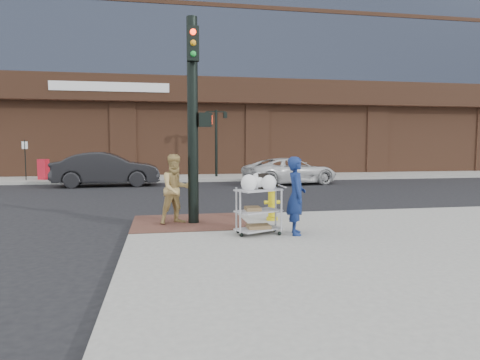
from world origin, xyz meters
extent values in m
plane|color=black|center=(0.00, 0.00, 0.00)|extent=(220.00, 220.00, 0.00)
cube|color=gray|center=(12.50, 32.00, 0.07)|extent=(65.00, 36.00, 0.15)
cube|color=brown|center=(-0.60, 0.90, 0.16)|extent=(2.80, 2.40, 0.01)
cube|color=brown|center=(5.00, 31.00, 14.15)|extent=(42.00, 26.00, 28.00)
cylinder|color=black|center=(2.00, 16.00, 2.15)|extent=(0.16, 0.16, 4.00)
cube|color=black|center=(2.00, 16.00, 4.05)|extent=(1.20, 0.06, 0.06)
cube|color=black|center=(1.45, 16.00, 3.85)|extent=(0.22, 0.22, 0.35)
cube|color=black|center=(2.55, 16.00, 3.85)|extent=(0.22, 0.22, 0.35)
cylinder|color=black|center=(-8.50, 15.00, 1.25)|extent=(0.05, 0.05, 2.20)
cylinder|color=black|center=(-0.50, 0.80, 2.65)|extent=(0.26, 0.26, 5.00)
cube|color=black|center=(-0.20, 0.80, 2.70)|extent=(0.32, 0.28, 0.34)
cube|color=#FF260C|center=(-0.04, 0.80, 2.70)|extent=(0.02, 0.18, 0.22)
cube|color=black|center=(-0.50, 0.52, 4.45)|extent=(0.28, 0.18, 0.80)
imported|color=navy|center=(1.59, -0.95, 0.99)|extent=(0.52, 0.68, 1.69)
imported|color=tan|center=(-0.93, 0.79, 1.01)|extent=(1.02, 0.92, 1.71)
imported|color=black|center=(-3.97, 12.48, 0.85)|extent=(5.25, 2.01, 1.71)
imported|color=silver|center=(5.40, 11.83, 0.69)|extent=(5.36, 3.31, 1.39)
cube|color=#9E9EA3|center=(0.79, -0.80, 1.12)|extent=(1.09, 0.88, 0.03)
cube|color=#9E9EA3|center=(0.79, -0.80, 0.66)|extent=(1.09, 0.88, 0.03)
cube|color=#9E9EA3|center=(0.79, -0.80, 0.27)|extent=(1.09, 0.88, 0.03)
cube|color=black|center=(0.90, -0.75, 1.29)|extent=(0.23, 0.15, 0.34)
cube|color=brown|center=(0.66, -0.80, 0.71)|extent=(0.32, 0.36, 0.09)
cube|color=brown|center=(0.79, -0.80, 0.32)|extent=(0.49, 0.38, 0.07)
cylinder|color=gold|center=(1.52, 0.83, 0.19)|extent=(0.29, 0.29, 0.08)
cylinder|color=gold|center=(1.52, 0.83, 0.56)|extent=(0.21, 0.21, 0.64)
sphere|color=gold|center=(1.52, 0.83, 0.91)|extent=(0.23, 0.23, 0.23)
cylinder|color=gold|center=(1.52, 0.83, 0.61)|extent=(0.41, 0.09, 0.09)
cube|color=red|center=(-7.71, 15.45, 0.71)|extent=(0.59, 0.56, 1.13)
cube|color=gold|center=(-4.86, 14.93, 0.63)|extent=(0.40, 0.36, 0.95)
cube|color=#1933A5|center=(-4.34, 15.11, 0.67)|extent=(0.52, 0.49, 1.04)
camera|label=1|loc=(-1.26, -9.75, 2.11)|focal=32.00mm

